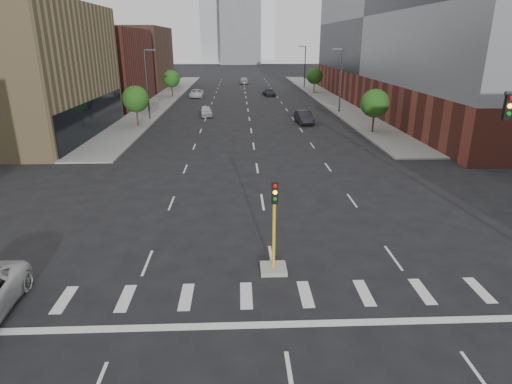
{
  "coord_description": "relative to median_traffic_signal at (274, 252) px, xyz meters",
  "views": [
    {
      "loc": [
        -1.54,
        -8.43,
        10.05
      ],
      "look_at": [
        -0.64,
        12.91,
        2.5
      ],
      "focal_mm": 30.0,
      "sensor_mm": 36.0,
      "label": 1
    }
  ],
  "objects": [
    {
      "name": "sidewalk_right_far",
      "position": [
        15.0,
        65.03,
        -0.9
      ],
      "size": [
        5.0,
        92.0,
        0.15
      ],
      "primitive_type": "cube",
      "color": "gray",
      "rests_on": "ground"
    },
    {
      "name": "building_left_far_a",
      "position": [
        -27.5,
        57.03,
        5.03
      ],
      "size": [
        20.0,
        22.0,
        12.0
      ],
      "primitive_type": "cube",
      "color": "brown",
      "rests_on": "ground"
    },
    {
      "name": "car_deep_right",
      "position": [
        4.53,
        67.12,
        -0.3
      ],
      "size": [
        2.51,
        4.87,
        1.35
      ],
      "primitive_type": "imported",
      "rotation": [
        0.0,
        0.0,
        0.14
      ],
      "color": "black",
      "rests_on": "ground"
    },
    {
      "name": "car_distant",
      "position": [
        0.06,
        91.95,
        -0.15
      ],
      "size": [
        2.12,
        4.88,
        1.64
      ],
      "primitive_type": "imported",
      "rotation": [
        0.0,
        0.0,
        -0.04
      ],
      "color": "#9E9DA1",
      "rests_on": "ground"
    },
    {
      "name": "building_right_main",
      "position": [
        29.5,
        51.03,
        10.03
      ],
      "size": [
        24.0,
        70.0,
        22.0
      ],
      "color": "brown",
      "rests_on": "ground"
    },
    {
      "name": "streetlight_right_a",
      "position": [
        13.41,
        46.03,
        4.04
      ],
      "size": [
        1.6,
        0.22,
        9.07
      ],
      "color": "#2D2D30",
      "rests_on": "ground"
    },
    {
      "name": "streetlight_right_b",
      "position": [
        13.41,
        81.03,
        4.04
      ],
      "size": [
        1.6,
        0.22,
        9.07
      ],
      "color": "#2D2D30",
      "rests_on": "ground"
    },
    {
      "name": "tree_left_far",
      "position": [
        -14.0,
        66.03,
        2.42
      ],
      "size": [
        3.2,
        3.2,
        4.85
      ],
      "color": "#382619",
      "rests_on": "ground"
    },
    {
      "name": "tree_right_near",
      "position": [
        14.0,
        31.03,
        2.42
      ],
      "size": [
        3.2,
        3.2,
        4.85
      ],
      "color": "#382619",
      "rests_on": "ground"
    },
    {
      "name": "tower_mid",
      "position": [
        0.0,
        191.03,
        21.03
      ],
      "size": [
        18.0,
        18.0,
        44.0
      ],
      "primitive_type": "cube",
      "color": "slate",
      "rests_on": "ground"
    },
    {
      "name": "building_left_far_b",
      "position": [
        -27.5,
        83.03,
        5.53
      ],
      "size": [
        20.0,
        24.0,
        13.0
      ],
      "primitive_type": "cube",
      "color": "brown",
      "rests_on": "ground"
    },
    {
      "name": "median_traffic_signal",
      "position": [
        0.0,
        0.0,
        0.0
      ],
      "size": [
        1.2,
        1.2,
        4.4
      ],
      "color": "#999993",
      "rests_on": "ground"
    },
    {
      "name": "tree_right_far",
      "position": [
        14.0,
        71.03,
        2.42
      ],
      "size": [
        3.2,
        3.2,
        4.85
      ],
      "color": "#382619",
      "rests_on": "ground"
    },
    {
      "name": "car_mid_right",
      "position": [
        6.94,
        37.34,
        -0.16
      ],
      "size": [
        2.04,
        5.03,
        1.62
      ],
      "primitive_type": "imported",
      "rotation": [
        0.0,
        0.0,
        0.07
      ],
      "color": "black",
      "rests_on": "ground"
    },
    {
      "name": "streetlight_left",
      "position": [
        -13.41,
        41.03,
        4.04
      ],
      "size": [
        1.6,
        0.22,
        9.07
      ],
      "color": "#2D2D30",
      "rests_on": "ground"
    },
    {
      "name": "car_far_left",
      "position": [
        -9.33,
        65.28,
        -0.24
      ],
      "size": [
        2.47,
        5.26,
        1.46
      ],
      "primitive_type": "imported",
      "rotation": [
        0.0,
        0.0,
        0.01
      ],
      "color": "silver",
      "rests_on": "ground"
    },
    {
      "name": "sidewalk_left_far",
      "position": [
        -15.0,
        65.03,
        -0.9
      ],
      "size": [
        5.0,
        92.0,
        0.15
      ],
      "primitive_type": "cube",
      "color": "gray",
      "rests_on": "ground"
    },
    {
      "name": "tree_left_near",
      "position": [
        -14.0,
        36.03,
        2.42
      ],
      "size": [
        3.2,
        3.2,
        4.85
      ],
      "color": "#382619",
      "rests_on": "ground"
    },
    {
      "name": "car_near_left",
      "position": [
        -6.08,
        43.61,
        -0.25
      ],
      "size": [
        2.25,
        4.44,
        1.45
      ],
      "primitive_type": "imported",
      "rotation": [
        0.0,
        0.0,
        0.13
      ],
      "color": "silver",
      "rests_on": "ground"
    }
  ]
}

